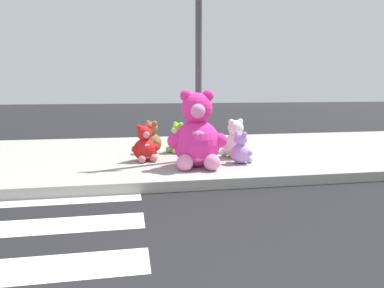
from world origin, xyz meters
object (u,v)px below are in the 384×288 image
sign_pole (199,59)px  plush_brown (151,140)px  plush_pink_large (197,137)px  plush_yellow (235,139)px  plush_white (235,142)px  plush_lavender (241,150)px  plush_red (145,147)px  plush_lime (178,140)px

sign_pole → plush_brown: (-0.77, 0.75, -1.45)m
plush_pink_large → plush_brown: plush_pink_large is taller
plush_yellow → sign_pole: bearing=-144.5°
plush_pink_large → plush_white: 1.05m
plush_lavender → plush_brown: 1.84m
plush_lavender → plush_yellow: bearing=78.7°
plush_white → plush_brown: bearing=154.0°
plush_pink_large → plush_yellow: plush_pink_large is taller
sign_pole → plush_red: bearing=179.1°
plush_brown → plush_white: 1.60m
plush_red → plush_lime: plush_red is taller
sign_pole → plush_lavender: 1.67m
plush_pink_large → plush_brown: 1.50m
sign_pole → plush_red: size_ratio=5.15×
plush_pink_large → plush_yellow: 1.55m
plush_lavender → plush_white: plush_white is taller
plush_lavender → plush_white: size_ratio=0.77×
sign_pole → plush_lime: (-0.26, 0.72, -1.46)m
plush_pink_large → sign_pole: bearing=76.7°
plush_red → plush_lime: (0.66, 0.70, -0.01)m
plush_brown → plush_lime: plush_brown is taller
plush_red → plush_white: (1.59, 0.04, 0.03)m
plush_yellow → plush_pink_large: bearing=-129.5°
plush_red → plush_lavender: 1.61m
sign_pole → plush_pink_large: size_ratio=2.66×
plush_red → plush_white: plush_white is taller
plush_brown → plush_white: bearing=-26.0°
sign_pole → plush_lime: size_ratio=5.45×
plush_brown → plush_white: size_ratio=0.90×
plush_pink_large → plush_lime: (-0.13, 1.30, -0.25)m
plush_pink_large → plush_lavender: 0.82m
sign_pole → plush_lime: sign_pole is taller
sign_pole → plush_brown: bearing=135.6°
plush_lavender → plush_white: 0.51m
plush_brown → plush_lavender: bearing=-40.7°
plush_lavender → plush_yellow: 1.06m
plush_pink_large → plush_brown: (-0.63, 1.34, -0.23)m
plush_lavender → plush_white: bearing=85.1°
plush_lavender → plush_lime: size_ratio=0.90×
plush_lavender → plush_pink_large: bearing=-169.7°
plush_pink_large → plush_lime: size_ratio=2.05×
sign_pole → plush_yellow: 1.78m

